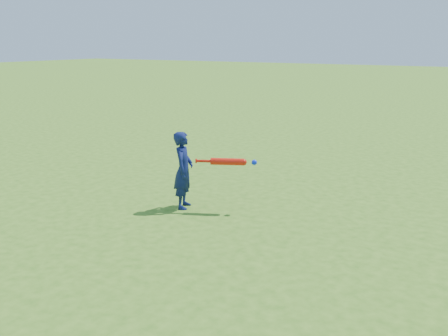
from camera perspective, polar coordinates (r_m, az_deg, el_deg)
name	(u,v)px	position (r m, az deg, el deg)	size (l,w,h in m)	color
ground	(114,211)	(6.26, -12.47, -4.79)	(80.00, 80.00, 0.00)	#3B6F1A
child	(183,170)	(6.12, -4.65, -0.25)	(0.35, 0.23, 0.95)	#10194B
bat_swing	(230,162)	(5.96, 0.67, 0.72)	(0.69, 0.35, 0.08)	red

